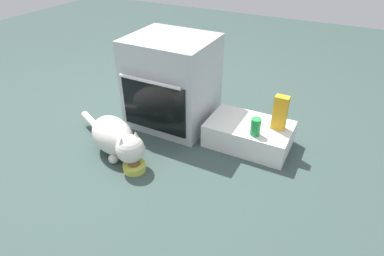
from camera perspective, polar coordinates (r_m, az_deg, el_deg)
The scene contains 7 objects.
ground at distance 2.40m, azimuth -8.40°, elevation -2.40°, with size 8.00×8.00×0.00m, color #384C47.
oven at distance 2.47m, azimuth -3.54°, elevation 8.03°, with size 0.60×0.57×0.68m.
pantry_cabinet at distance 2.34m, azimuth 9.94°, elevation -1.05°, with size 0.58×0.37×0.17m, color white.
food_bowl at distance 2.14m, azimuth -10.11°, elevation -6.63°, with size 0.15×0.15×0.08m.
cat at distance 2.23m, azimuth -13.25°, elevation -1.67°, with size 0.75×0.39×0.27m.
juice_carton at distance 2.23m, azimuth 15.22°, elevation 2.60°, with size 0.09×0.06×0.24m, color orange.
soda_can at distance 2.15m, azimuth 11.10°, elevation 0.19°, with size 0.07×0.07×0.12m, color green.
Camera 1 is at (1.21, -1.56, 1.37)m, focal length 30.35 mm.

